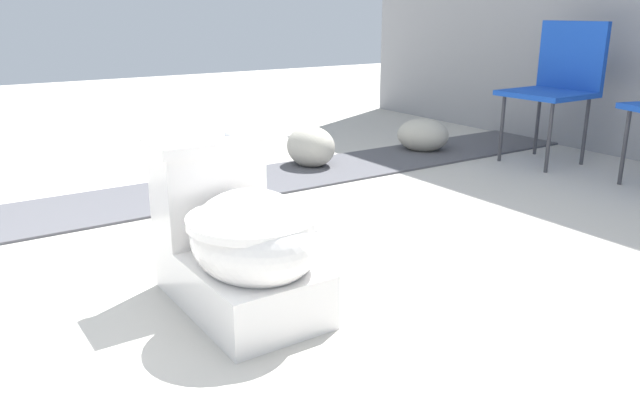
{
  "coord_description": "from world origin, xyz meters",
  "views": [
    {
      "loc": [
        1.62,
        -0.64,
        0.9
      ],
      "look_at": [
        -0.02,
        0.44,
        0.3
      ],
      "focal_mm": 35.0,
      "sensor_mm": 36.0,
      "label": 1
    }
  ],
  "objects": [
    {
      "name": "gravel_strip",
      "position": [
        -1.3,
        0.5,
        0.01
      ],
      "size": [
        0.56,
        8.0,
        0.01
      ],
      "primitive_type": "cube",
      "color": "#4C4C51",
      "rests_on": "ground"
    },
    {
      "name": "ground_plane",
      "position": [
        0.0,
        0.0,
        0.0
      ],
      "size": [
        14.0,
        14.0,
        0.0
      ],
      "primitive_type": "plane",
      "color": "#B7B2A8"
    },
    {
      "name": "boulder_near",
      "position": [
        -1.38,
        2.15,
        0.11
      ],
      "size": [
        0.44,
        0.42,
        0.22
      ],
      "primitive_type": "ellipsoid",
      "rotation": [
        0.0,
        0.0,
        0.6
      ],
      "color": "#ADA899",
      "rests_on": "ground"
    },
    {
      "name": "folding_chair_left",
      "position": [
        -0.74,
        2.63,
        0.51
      ],
      "size": [
        0.44,
        0.44,
        0.83
      ],
      "rotation": [
        0.0,
        0.0,
        -1.56
      ],
      "color": "#1947B2",
      "rests_on": "ground"
    },
    {
      "name": "toilet",
      "position": [
        -0.02,
        0.14,
        0.22
      ],
      "size": [
        0.64,
        0.39,
        0.52
      ],
      "rotation": [
        0.0,
        0.0,
        0.01
      ],
      "color": "white",
      "rests_on": "ground"
    },
    {
      "name": "boulder_far",
      "position": [
        -1.43,
        1.31,
        0.12
      ],
      "size": [
        0.35,
        0.3,
        0.24
      ],
      "primitive_type": "ellipsoid",
      "rotation": [
        0.0,
        0.0,
        0.14
      ],
      "color": "#ADA899",
      "rests_on": "ground"
    }
  ]
}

